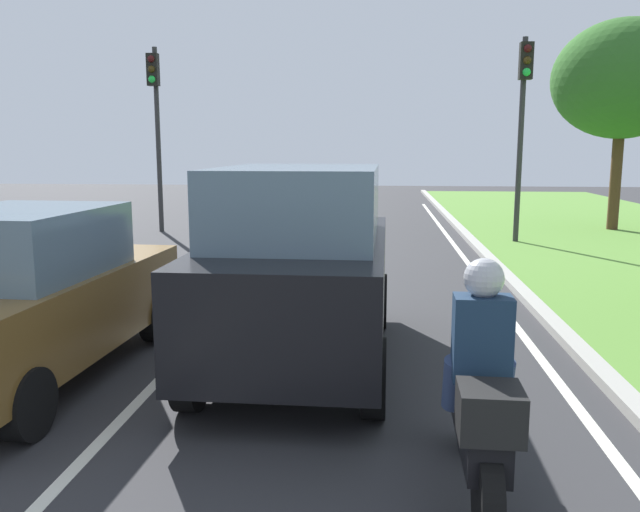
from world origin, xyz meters
name	(u,v)px	position (x,y,z in m)	size (l,w,h in m)	color
ground_plane	(298,269)	(0.00, 14.00, 0.00)	(60.00, 60.00, 0.00)	#2D2D30
lane_line_center	(265,269)	(-0.70, 14.00, 0.00)	(0.12, 32.00, 0.01)	silver
lane_line_right_edge	(475,272)	(3.60, 14.00, 0.00)	(0.12, 32.00, 0.01)	silver
curb_right	(500,270)	(4.10, 14.00, 0.06)	(0.24, 48.00, 0.12)	#9E9B93
car_suv_ahead	(301,264)	(0.77, 8.17, 1.17)	(2.01, 4.52, 2.28)	black
car_sedan_left_lane	(29,296)	(-2.08, 7.39, 0.92)	(1.98, 4.37, 1.86)	brown
motorcycle	(479,422)	(2.38, 5.33, 0.57)	(0.41, 1.90, 1.01)	black
rider_person	(481,336)	(2.38, 5.38, 1.19)	(0.51, 0.41, 1.16)	#192D47
traffic_light_near_right	(523,104)	(5.23, 18.05, 3.56)	(0.32, 0.50, 5.22)	#2D2D2D
traffic_light_overhead_left	(156,108)	(-4.85, 19.63, 3.62)	(0.32, 0.50, 5.34)	#2D2D2D
tree_roadside_far	(623,80)	(8.64, 21.02, 4.43)	(4.02, 4.02, 6.15)	#4C331E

